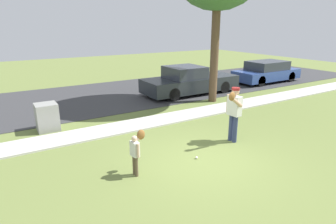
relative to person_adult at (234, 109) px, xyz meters
name	(u,v)px	position (x,y,z in m)	size (l,w,h in m)	color
ground_plane	(146,124)	(-1.57, 2.89, -1.09)	(48.00, 48.00, 0.00)	olive
sidewalk_strip	(145,123)	(-1.57, 2.99, -1.06)	(36.00, 1.20, 0.06)	beige
road_surface	(101,96)	(-1.57, 7.99, -1.08)	(36.00, 6.80, 0.02)	#38383A
person_adult	(234,109)	(0.00, 0.00, 0.00)	(0.69, 0.70, 1.76)	navy
person_child	(136,148)	(-3.48, -0.29, -0.39)	(0.47, 0.45, 1.10)	brown
baseball	(197,158)	(-1.70, -0.40, -1.06)	(0.07, 0.07, 0.07)	white
utility_cabinet	(47,117)	(-4.80, 4.18, -0.61)	(0.72, 0.71, 0.97)	gray
parked_pickup_dark	(189,81)	(2.66, 6.07, -0.42)	(5.20, 1.95, 1.48)	#23282D
parked_wagon_blue	(267,72)	(8.77, 6.12, -0.43)	(4.50, 1.80, 1.33)	#2D478C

